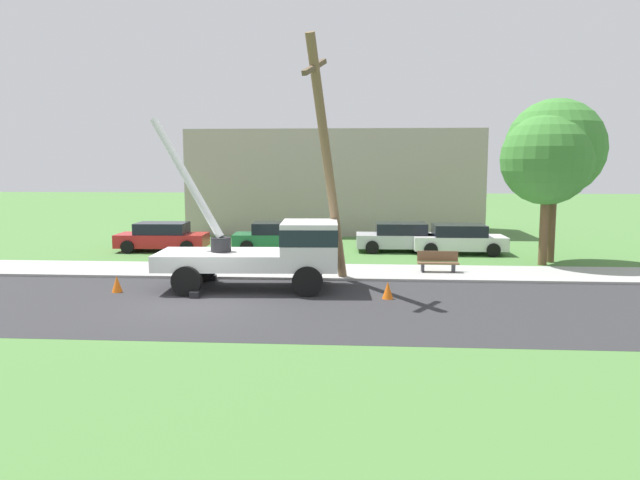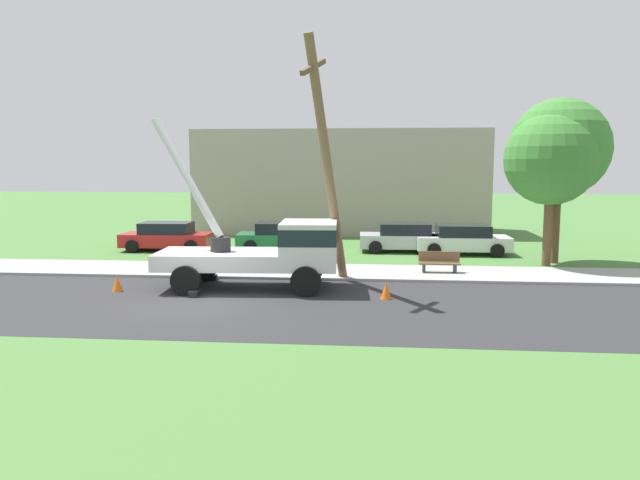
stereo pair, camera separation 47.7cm
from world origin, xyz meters
name	(u,v)px [view 2 (the right image)]	position (x,y,z in m)	size (l,w,h in m)	color
ground_plane	(266,249)	(0.00, 12.00, 0.00)	(120.00, 120.00, 0.00)	#477538
road_asphalt	(196,303)	(0.00, 0.00, 0.00)	(80.00, 7.95, 0.01)	#2B2B2D
sidewalk_strip	(237,270)	(0.00, 5.59, 0.05)	(80.00, 3.24, 0.10)	#9E9E99
utility_truck	(272,249)	(1.99, 2.44, 1.41)	(6.89, 3.21, 5.98)	silver
leaning_utility_pole	(327,163)	(3.86, 2.92, 4.37)	(1.42, 3.67, 8.55)	brown
traffic_cone_ahead	(386,291)	(5.92, 1.12, 0.28)	(0.36, 0.36, 0.56)	orange
traffic_cone_behind	(117,283)	(-3.19, 1.48, 0.28)	(0.36, 0.36, 0.56)	orange
traffic_cone_curbside	(315,275)	(3.38, 3.56, 0.28)	(0.36, 0.36, 0.56)	orange
parked_sedan_red	(167,236)	(-4.86, 11.09, 0.71)	(4.47, 2.14, 1.42)	#B21E1E
parked_sedan_green	(282,237)	(0.89, 11.56, 0.71)	(4.51, 2.21, 1.42)	#1E6638
parked_sedan_silver	(405,237)	(7.01, 11.78, 0.71)	(4.44, 2.09, 1.42)	#B7B7BF
parked_sedan_white	(463,240)	(9.76, 11.17, 0.71)	(4.43, 2.07, 1.42)	silver
park_bench	(439,263)	(8.08, 5.66, 0.46)	(1.60, 0.45, 0.90)	brown
roadside_tree_near	(551,160)	(12.85, 8.16, 4.50)	(3.86, 3.86, 6.45)	brown
roadside_tree_far	(559,149)	(13.40, 8.95, 4.98)	(4.26, 4.26, 7.13)	brown
lowrise_building_backdrop	(341,182)	(3.33, 20.69, 3.20)	(18.00, 6.00, 6.40)	#A5998C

